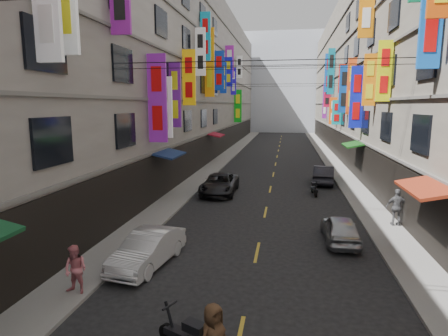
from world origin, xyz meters
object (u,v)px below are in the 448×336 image
(scooter_crossing, at_px, (188,335))
(car_right_far, at_px, (324,175))
(pedestrian_lfar, at_px, (76,270))
(pedestrian_rfar, at_px, (397,207))
(car_right_mid, at_px, (340,229))
(car_left_far, at_px, (220,184))
(scooter_far_right, at_px, (314,189))
(car_left_mid, at_px, (148,249))

(scooter_crossing, xyz_separation_m, car_right_far, (5.19, 21.39, 0.27))
(pedestrian_lfar, relative_size, pedestrian_rfar, 0.85)
(car_right_mid, bearing_deg, car_left_far, -50.93)
(pedestrian_lfar, height_order, pedestrian_rfar, pedestrian_rfar)
(car_left_far, bearing_deg, pedestrian_lfar, -98.55)
(car_right_far, height_order, pedestrian_lfar, pedestrian_lfar)
(car_right_far, relative_size, pedestrian_rfar, 2.31)
(car_left_far, relative_size, pedestrian_lfar, 3.10)
(scooter_far_right, height_order, pedestrian_lfar, pedestrian_lfar)
(scooter_far_right, xyz_separation_m, pedestrian_rfar, (3.56, -6.45, 0.61))
(scooter_crossing, distance_m, car_right_mid, 9.71)
(car_left_far, xyz_separation_m, car_right_mid, (6.95, -8.24, -0.07))
(scooter_far_right, distance_m, car_left_mid, 14.58)
(scooter_crossing, relative_size, car_left_mid, 0.42)
(scooter_crossing, height_order, car_right_far, car_right_far)
(car_left_mid, height_order, pedestrian_rfar, pedestrian_rfar)
(scooter_far_right, xyz_separation_m, car_right_far, (0.97, 3.94, 0.27))
(car_right_far, bearing_deg, car_left_far, 38.40)
(car_left_mid, relative_size, car_left_far, 0.82)
(car_left_mid, distance_m, car_right_mid, 8.45)
(car_right_far, distance_m, pedestrian_lfar, 21.49)
(pedestrian_lfar, bearing_deg, scooter_far_right, 68.20)
(scooter_crossing, height_order, pedestrian_lfar, pedestrian_lfar)
(pedestrian_lfar, distance_m, pedestrian_rfar, 14.95)
(car_left_far, height_order, car_right_mid, car_left_far)
(car_left_mid, xyz_separation_m, car_right_mid, (7.55, 3.79, -0.04))
(car_left_far, distance_m, car_right_mid, 10.78)
(car_right_mid, xyz_separation_m, car_right_far, (0.45, 12.92, 0.10))
(car_right_far, bearing_deg, pedestrian_rfar, 110.08)
(scooter_far_right, height_order, car_left_far, car_left_far)
(scooter_crossing, bearing_deg, car_right_mid, -4.05)
(car_right_far, height_order, pedestrian_rfar, pedestrian_rfar)
(scooter_far_right, distance_m, car_left_far, 6.47)
(scooter_crossing, xyz_separation_m, scooter_far_right, (4.21, 17.45, 0.00))
(pedestrian_rfar, bearing_deg, car_left_mid, 29.93)
(pedestrian_lfar, bearing_deg, pedestrian_rfar, 43.61)
(pedestrian_rfar, bearing_deg, car_left_far, -30.69)
(scooter_crossing, bearing_deg, car_left_far, 32.72)
(car_left_mid, bearing_deg, car_right_mid, 35.32)
(car_left_mid, xyz_separation_m, pedestrian_lfar, (-1.40, -2.62, 0.25))
(car_right_mid, relative_size, pedestrian_lfar, 2.28)
(car_left_mid, bearing_deg, pedestrian_rfar, 39.49)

